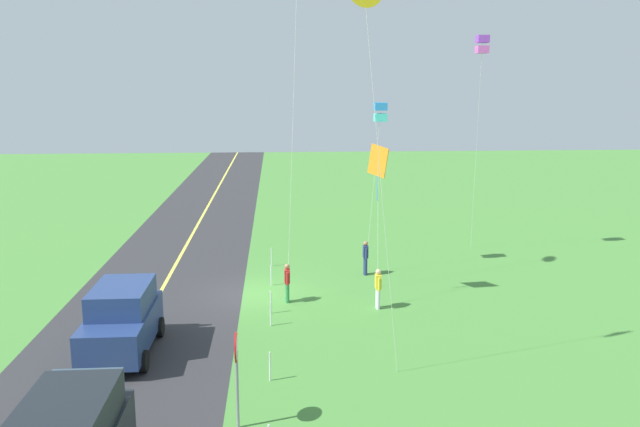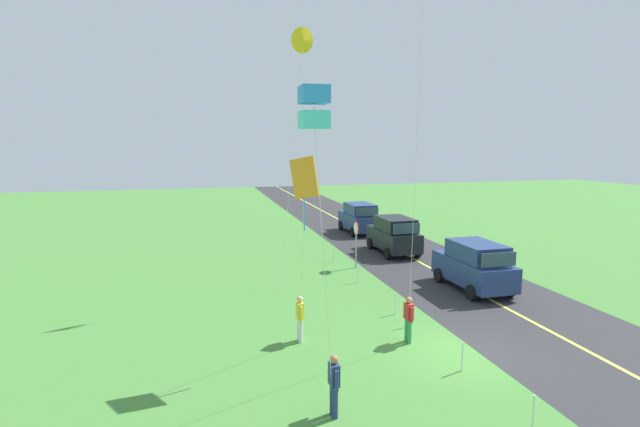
% 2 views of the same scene
% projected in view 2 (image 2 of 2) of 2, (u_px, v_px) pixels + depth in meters
% --- Properties ---
extents(ground_plane, '(120.00, 120.00, 0.10)m').
position_uv_depth(ground_plane, '(461.00, 353.00, 15.57)').
color(ground_plane, '#478438').
extents(asphalt_road, '(120.00, 7.00, 0.00)m').
position_uv_depth(asphalt_road, '(564.00, 339.00, 16.56)').
color(asphalt_road, '#2D2D30').
rests_on(asphalt_road, ground).
extents(road_centre_stripe, '(120.00, 0.16, 0.00)m').
position_uv_depth(road_centre_stripe, '(564.00, 339.00, 16.56)').
color(road_centre_stripe, '#E5E04C').
rests_on(road_centre_stripe, asphalt_road).
extents(car_suv_foreground, '(4.40, 2.12, 2.24)m').
position_uv_depth(car_suv_foreground, '(474.00, 265.00, 21.99)').
color(car_suv_foreground, navy).
rests_on(car_suv_foreground, ground).
extents(car_parked_east_far, '(4.40, 2.12, 2.24)m').
position_uv_depth(car_parked_east_far, '(359.00, 218.00, 35.83)').
color(car_parked_east_far, navy).
rests_on(car_parked_east_far, ground).
extents(car_parked_east_near, '(4.40, 2.12, 2.24)m').
position_uv_depth(car_parked_east_near, '(394.00, 235.00, 29.25)').
color(car_parked_east_near, black).
rests_on(car_parked_east_near, ground).
extents(stop_sign, '(0.76, 0.08, 2.56)m').
position_uv_depth(stop_sign, '(356.00, 235.00, 25.70)').
color(stop_sign, gray).
rests_on(stop_sign, ground).
extents(person_adult_near, '(0.58, 0.22, 1.60)m').
position_uv_depth(person_adult_near, '(334.00, 383.00, 11.77)').
color(person_adult_near, navy).
rests_on(person_adult_near, ground).
extents(person_adult_companion, '(0.58, 0.22, 1.60)m').
position_uv_depth(person_adult_companion, '(408.00, 318.00, 16.17)').
color(person_adult_companion, '#338C4C').
rests_on(person_adult_companion, ground).
extents(person_child_watcher, '(0.58, 0.22, 1.60)m').
position_uv_depth(person_child_watcher, '(300.00, 317.00, 16.25)').
color(person_child_watcher, silver).
rests_on(person_child_watcher, ground).
extents(kite_red_low, '(1.25, 1.02, 7.86)m').
position_uv_depth(kite_red_low, '(314.00, 108.00, 9.70)').
color(kite_red_low, silver).
rests_on(kite_red_low, ground).
extents(kite_yellow_high, '(1.73, 0.73, 6.35)m').
position_uv_depth(kite_yellow_high, '(304.00, 181.00, 14.30)').
color(kite_yellow_high, silver).
rests_on(kite_yellow_high, ground).
extents(kite_pink_drift, '(0.65, 1.80, 11.71)m').
position_uv_depth(kite_pink_drift, '(303.00, 41.00, 20.96)').
color(kite_pink_drift, silver).
rests_on(kite_pink_drift, ground).
extents(fence_post_0, '(0.05, 0.05, 0.90)m').
position_uv_depth(fence_post_0, '(533.00, 413.00, 11.22)').
color(fence_post_0, silver).
rests_on(fence_post_0, ground).
extents(fence_post_1, '(0.05, 0.05, 0.90)m').
position_uv_depth(fence_post_1, '(462.00, 357.00, 14.18)').
color(fence_post_1, silver).
rests_on(fence_post_1, ground).
extents(fence_post_2, '(0.05, 0.05, 0.90)m').
position_uv_depth(fence_post_2, '(410.00, 315.00, 17.63)').
color(fence_post_2, silver).
rests_on(fence_post_2, ground).
extents(fence_post_3, '(0.05, 0.05, 0.90)m').
position_uv_depth(fence_post_3, '(395.00, 303.00, 18.87)').
color(fence_post_3, silver).
rests_on(fence_post_3, ground).
extents(fence_post_4, '(0.05, 0.05, 0.90)m').
position_uv_depth(fence_post_4, '(358.00, 273.00, 23.18)').
color(fence_post_4, silver).
rests_on(fence_post_4, ground).
extents(fence_post_5, '(0.05, 0.05, 0.90)m').
position_uv_depth(fence_post_5, '(334.00, 254.00, 27.17)').
color(fence_post_5, silver).
rests_on(fence_post_5, ground).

